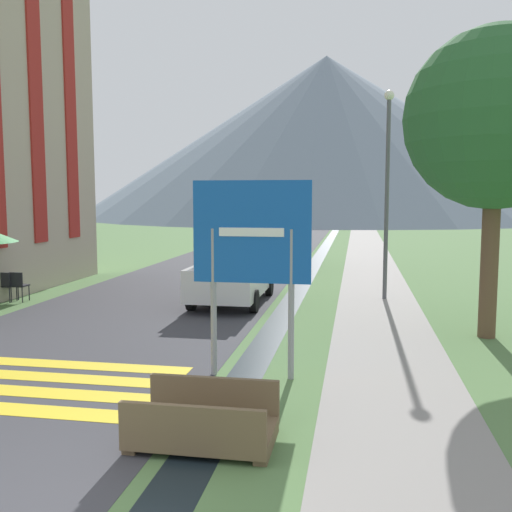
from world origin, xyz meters
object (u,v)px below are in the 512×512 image
at_px(parked_car_near, 233,270).
at_px(tree_by_path, 496,120).
at_px(cafe_chair_far_left, 6,284).
at_px(streetlamp, 387,179).
at_px(cafe_chair_far_right, 18,284).
at_px(footbridge, 204,424).
at_px(parked_car_far, 274,245).
at_px(road_sign, 252,249).

xyz_separation_m(parked_car_near, tree_by_path, (6.12, -2.88, 3.61)).
bearing_deg(cafe_chair_far_left, streetlamp, 15.03).
bearing_deg(cafe_chair_far_right, tree_by_path, 10.56).
xyz_separation_m(footbridge, cafe_chair_far_left, (-7.91, 7.93, 0.29)).
relative_size(parked_car_near, parked_car_far, 0.90).
relative_size(footbridge, tree_by_path, 0.27).
relative_size(road_sign, parked_car_near, 0.78).
xyz_separation_m(footbridge, streetlamp, (2.61, 10.32, 3.23)).
height_order(parked_car_far, cafe_chair_far_left, parked_car_far).
bearing_deg(parked_car_far, road_sign, -83.17).
bearing_deg(road_sign, parked_car_far, 96.83).
height_order(parked_car_near, cafe_chair_far_left, parked_car_near).
height_order(road_sign, cafe_chair_far_right, road_sign).
bearing_deg(cafe_chair_far_right, streetlamp, 32.48).
height_order(footbridge, tree_by_path, tree_by_path).
height_order(parked_car_far, cafe_chair_far_right, parked_car_far).
bearing_deg(road_sign, streetlamp, 72.11).
distance_m(cafe_chair_far_right, streetlamp, 10.85).
bearing_deg(cafe_chair_far_right, parked_car_near, 28.51).
distance_m(road_sign, cafe_chair_far_right, 9.56).
xyz_separation_m(cafe_chair_far_right, tree_by_path, (12.10, -1.96, 4.00)).
distance_m(footbridge, cafe_chair_far_left, 11.20).
bearing_deg(streetlamp, cafe_chair_far_right, -167.27).
height_order(footbridge, parked_car_far, parked_car_far).
relative_size(road_sign, cafe_chair_far_right, 3.79).
bearing_deg(tree_by_path, road_sign, -141.70).
height_order(parked_car_near, parked_car_far, same).
height_order(footbridge, cafe_chair_far_right, cafe_chair_far_right).
bearing_deg(cafe_chair_far_right, footbridge, -26.88).
distance_m(parked_car_far, cafe_chair_far_left, 11.39).
distance_m(road_sign, parked_car_far, 15.02).
bearing_deg(parked_car_near, cafe_chair_far_left, -170.91).
xyz_separation_m(road_sign, streetlamp, (2.50, 7.74, 1.33)).
bearing_deg(footbridge, cafe_chair_far_left, 134.91).
height_order(road_sign, streetlamp, streetlamp).
bearing_deg(streetlamp, cafe_chair_far_left, -167.20).
xyz_separation_m(parked_car_near, cafe_chair_far_right, (-5.97, -0.92, -0.40)).
relative_size(footbridge, streetlamp, 0.29).
bearing_deg(cafe_chair_far_right, cafe_chair_far_left, -145.36).
height_order(road_sign, cafe_chair_far_left, road_sign).
relative_size(parked_car_far, cafe_chair_far_left, 5.41).
distance_m(cafe_chair_far_left, cafe_chair_far_right, 0.34).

